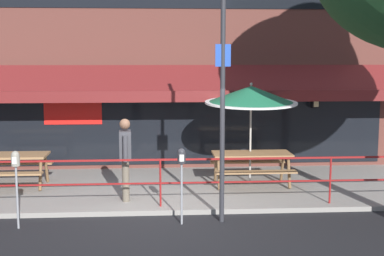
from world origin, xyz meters
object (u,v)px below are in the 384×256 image
(picnic_table_left, at_px, (7,161))
(patio_umbrella_centre, at_px, (251,95))
(picnic_table_centre, at_px, (252,160))
(parking_meter_near, at_px, (16,166))
(parking_meter_far, at_px, (182,163))
(pedestrian_walking, at_px, (125,155))
(street_sign_pole, at_px, (223,105))

(picnic_table_left, relative_size, patio_umbrella_centre, 0.76)
(picnic_table_centre, distance_m, patio_umbrella_centre, 1.49)
(picnic_table_centre, relative_size, parking_meter_near, 1.27)
(patio_umbrella_centre, bearing_deg, picnic_table_centre, -90.00)
(picnic_table_centre, xyz_separation_m, parking_meter_near, (-4.69, -2.52, 0.44))
(picnic_table_left, relative_size, picnic_table_centre, 1.00)
(parking_meter_far, bearing_deg, picnic_table_centre, 54.84)
(pedestrian_walking, distance_m, parking_meter_near, 2.34)
(parking_meter_near, relative_size, street_sign_pole, 0.33)
(picnic_table_left, xyz_separation_m, pedestrian_walking, (2.75, -1.27, 0.35))
(patio_umbrella_centre, height_order, parking_meter_far, patio_umbrella_centre)
(street_sign_pole, bearing_deg, patio_umbrella_centre, 69.11)
(parking_meter_near, bearing_deg, parking_meter_far, 0.98)
(parking_meter_far, xyz_separation_m, street_sign_pole, (0.76, 0.11, 1.06))
(parking_meter_near, bearing_deg, pedestrian_walking, 37.60)
(picnic_table_centre, relative_size, street_sign_pole, 0.42)
(picnic_table_centre, bearing_deg, picnic_table_left, 178.18)
(patio_umbrella_centre, xyz_separation_m, pedestrian_walking, (-2.84, -1.31, -1.12))
(picnic_table_centre, relative_size, patio_umbrella_centre, 0.76)
(patio_umbrella_centre, bearing_deg, picnic_table_left, -179.63)
(picnic_table_left, xyz_separation_m, patio_umbrella_centre, (5.59, 0.04, 1.47))
(parking_meter_near, height_order, street_sign_pole, street_sign_pole)
(parking_meter_near, height_order, parking_meter_far, same)
(patio_umbrella_centre, distance_m, parking_meter_near, 5.53)
(picnic_table_left, distance_m, picnic_table_centre, 5.59)
(picnic_table_centre, xyz_separation_m, parking_meter_far, (-1.74, -2.47, 0.44))
(parking_meter_near, bearing_deg, picnic_table_left, 108.37)
(picnic_table_left, height_order, parking_meter_far, parking_meter_far)
(picnic_table_left, xyz_separation_m, parking_meter_near, (0.90, -2.70, 0.44))
(pedestrian_walking, distance_m, parking_meter_far, 1.77)
(picnic_table_left, bearing_deg, pedestrian_walking, -24.79)
(patio_umbrella_centre, xyz_separation_m, street_sign_pole, (-0.98, -2.58, 0.03))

